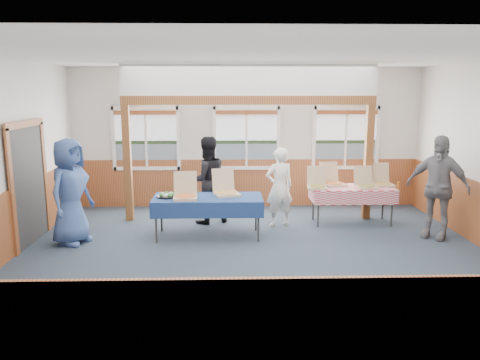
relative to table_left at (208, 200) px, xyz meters
name	(u,v)px	position (x,y,z in m)	size (l,w,h in m)	color
floor	(255,257)	(0.81, -1.12, -0.70)	(8.00, 8.00, 0.00)	#283542
ceiling	(256,56)	(0.81, -1.12, 2.50)	(8.00, 8.00, 0.00)	white
wall_back	(246,138)	(0.81, 2.38, 0.90)	(8.00, 8.00, 0.00)	silver
wall_front	(281,223)	(0.81, -4.62, 0.90)	(8.00, 8.00, 0.00)	silver
wainscot_back	(246,183)	(0.81, 2.35, -0.15)	(7.98, 0.05, 1.10)	brown
wainscot_front	(278,336)	(0.81, -4.60, -0.15)	(7.98, 0.05, 1.10)	brown
wainscot_left	(6,227)	(-3.17, -1.12, -0.15)	(0.05, 6.98, 1.10)	brown
cased_opening	(28,185)	(-3.15, -0.22, 0.35)	(0.06, 1.30, 2.10)	#2E2E2E
window_left	(146,135)	(-1.49, 2.34, 0.97)	(1.56, 0.10, 1.46)	white
window_mid	(246,135)	(0.81, 2.34, 0.97)	(1.56, 0.10, 1.46)	white
window_right	(346,135)	(3.11, 2.34, 0.97)	(1.56, 0.10, 1.46)	white
post_left	(128,164)	(-1.69, 1.18, 0.50)	(0.15, 0.15, 2.40)	#5E3315
post_right	(368,163)	(3.31, 1.18, 0.50)	(0.15, 0.15, 2.40)	#5E3315
cross_beam	(249,100)	(0.81, 1.18, 1.79)	(5.15, 0.18, 0.18)	#5E3315
table_left	(208,200)	(0.00, 0.00, 0.00)	(2.13, 1.23, 0.76)	#2E2E2E
table_right	(352,190)	(2.90, 0.83, -0.01)	(1.79, 1.19, 0.76)	#2E2E2E
pizza_box_a	(185,195)	(-0.40, -0.11, 0.12)	(0.46, 0.54, 0.46)	tan
pizza_box_b	(226,191)	(0.34, 0.16, 0.12)	(0.55, 0.62, 0.47)	tan
pizza_box_c	(317,185)	(2.16, 0.73, 0.12)	(0.43, 0.50, 0.42)	tan
pizza_box_d	(333,182)	(2.54, 1.02, 0.12)	(0.53, 0.59, 0.45)	tan
pizza_box_e	(366,184)	(3.15, 0.75, 0.12)	(0.41, 0.49, 0.41)	tan
pizza_box_f	(382,182)	(3.55, 0.97, 0.12)	(0.41, 0.50, 0.44)	tan
veggie_tray	(167,196)	(-0.75, 0.00, 0.08)	(0.37, 0.37, 0.09)	black
drink_glass	(399,185)	(3.75, 0.58, 0.13)	(0.07, 0.07, 0.15)	#9E4E1A
woman_white	(279,187)	(1.39, 0.67, 0.09)	(0.58, 0.38, 1.59)	white
woman_black	(207,180)	(-0.06, 0.95, 0.18)	(0.86, 0.67, 1.78)	black
man_blue	(70,192)	(-2.40, -0.31, 0.24)	(0.92, 0.60, 1.88)	#3B5693
person_grey	(437,187)	(4.19, -0.16, 0.25)	(1.12, 0.47, 1.91)	slate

